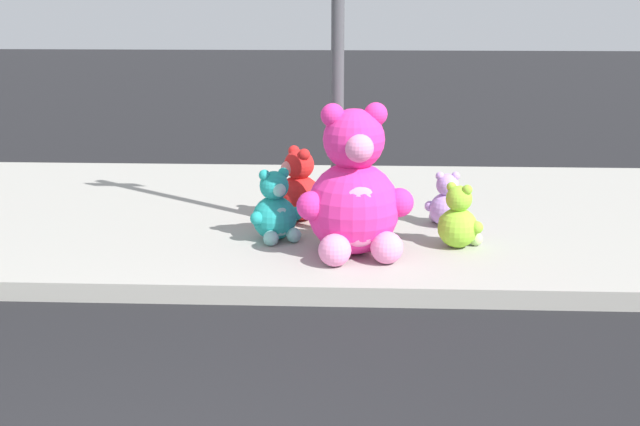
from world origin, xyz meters
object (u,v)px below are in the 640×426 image
Objects in this scene: plush_red at (297,191)px; plush_lavender at (446,204)px; plush_tan at (360,194)px; plush_teal at (275,212)px; plush_pink_large at (354,195)px; sign_pole at (338,39)px; plush_lime at (459,221)px.

plush_lavender is at bearing -4.93° from plush_red.
plush_tan is 0.86× the size of plush_teal.
plush_teal is at bearing 151.17° from plush_pink_large.
plush_red is (-0.38, 0.43, -1.42)m from sign_pole.
plush_lavender is at bearing -19.98° from plush_tan.
sign_pole is 1.61m from plush_tan.
plush_red is 1.61m from plush_lime.
plush_tan is 0.98× the size of plush_lime.
plush_pink_large is at bearing -62.28° from plush_red.
sign_pole is 2.59× the size of plush_pink_large.
plush_lime is at bearing -4.73° from plush_teal.
plush_lime is at bearing -48.67° from plush_tan.
plush_pink_large is (0.15, -0.59, -1.20)m from sign_pole.
plush_tan is 1.06× the size of plush_lavender.
plush_lavender is (0.79, -0.29, -0.01)m from plush_tan.
sign_pole reaches higher than plush_lavender.
plush_teal is (-1.55, 0.13, 0.03)m from plush_lime.
plush_lavender is 1.38m from plush_red.
plush_tan is at bearing 16.14° from plush_red.
plush_tan is 0.77× the size of plush_red.
sign_pole reaches higher than plush_lime.
plush_lime is (0.04, -0.66, 0.02)m from plush_lavender.
plush_pink_large reaches higher than plush_tan.
sign_pole reaches higher than plush_teal.
plush_pink_large is at bearing -132.87° from plush_lavender.
plush_red is at bearing 77.65° from plush_teal.
plush_pink_large is 2.30× the size of plush_tan.
plush_red reaches higher than plush_lavender.
plush_pink_large is at bearing -28.83° from plush_teal.
sign_pole is 1.82m from plush_lavender.
plush_teal is at bearing -160.76° from plush_lavender.
plush_red reaches higher than plush_lime.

